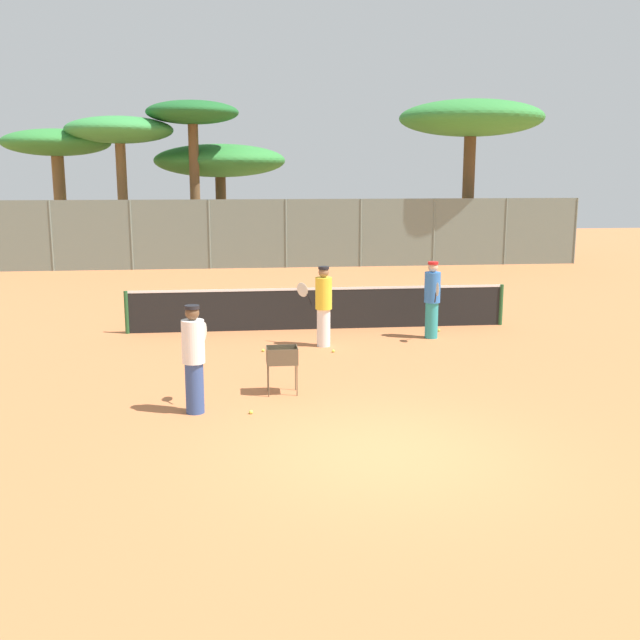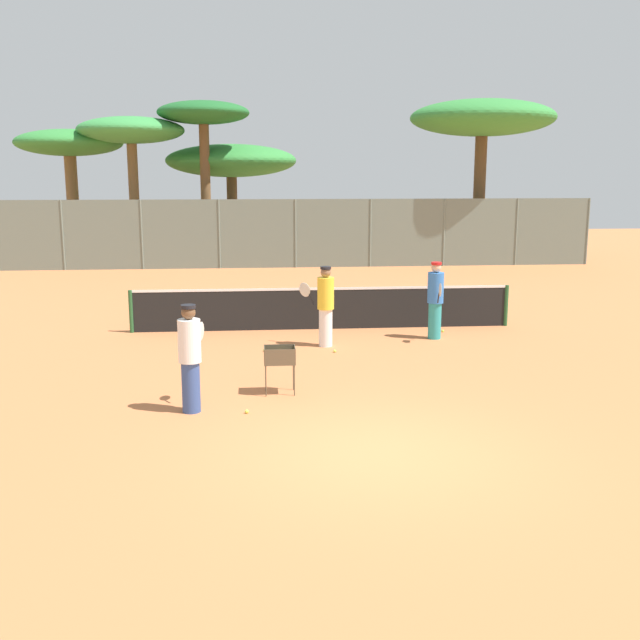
% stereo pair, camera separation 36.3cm
% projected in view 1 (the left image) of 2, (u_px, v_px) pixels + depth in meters
% --- Properties ---
extents(ground_plane, '(80.00, 80.00, 0.00)m').
position_uv_depth(ground_plane, '(385.00, 452.00, 10.77)').
color(ground_plane, '#C67242').
extents(tennis_net, '(9.69, 0.10, 1.07)m').
position_uv_depth(tennis_net, '(319.00, 308.00, 19.00)').
color(tennis_net, '#26592D').
rests_on(tennis_net, ground_plane).
extents(back_fence, '(25.14, 0.08, 2.82)m').
position_uv_depth(back_fence, '(286.00, 234.00, 30.90)').
color(back_fence, slate).
rests_on(back_fence, ground_plane).
extents(tree_0, '(6.31, 6.31, 7.02)m').
position_uv_depth(tree_0, '(471.00, 120.00, 32.82)').
color(tree_0, brown).
rests_on(tree_0, ground_plane).
extents(tree_1, '(4.62, 4.62, 6.28)m').
position_uv_depth(tree_1, '(119.00, 133.00, 32.36)').
color(tree_1, brown).
rests_on(tree_1, ground_plane).
extents(tree_2, '(4.75, 4.75, 5.79)m').
position_uv_depth(tree_2, '(57.00, 146.00, 33.22)').
color(tree_2, brown).
rests_on(tree_2, ground_plane).
extents(tree_3, '(6.20, 6.20, 5.20)m').
position_uv_depth(tree_3, '(220.00, 161.00, 35.49)').
color(tree_3, brown).
rests_on(tree_3, ground_plane).
extents(tree_4, '(3.99, 3.99, 6.93)m').
position_uv_depth(tree_4, '(193.00, 118.00, 32.28)').
color(tree_4, brown).
rests_on(tree_4, ground_plane).
extents(player_white_outfit, '(0.42, 0.91, 1.83)m').
position_uv_depth(player_white_outfit, '(194.00, 358.00, 12.35)').
color(player_white_outfit, '#334C8C').
rests_on(player_white_outfit, ground_plane).
extents(player_red_cap, '(0.82, 0.63, 1.85)m').
position_uv_depth(player_red_cap, '(323.00, 305.00, 17.08)').
color(player_red_cap, white).
rests_on(player_red_cap, ground_plane).
extents(player_yellow_shirt, '(0.38, 0.95, 1.85)m').
position_uv_depth(player_yellow_shirt, '(432.00, 299.00, 17.91)').
color(player_yellow_shirt, teal).
rests_on(player_yellow_shirt, ground_plane).
extents(ball_cart, '(0.56, 0.41, 0.87)m').
position_uv_depth(ball_cart, '(282.00, 359.00, 13.47)').
color(ball_cart, brown).
rests_on(ball_cart, ground_plane).
extents(tennis_ball_0, '(0.07, 0.07, 0.07)m').
position_uv_depth(tennis_ball_0, '(333.00, 351.00, 16.65)').
color(tennis_ball_0, '#D1E54C').
rests_on(tennis_ball_0, ground_plane).
extents(tennis_ball_1, '(0.07, 0.07, 0.07)m').
position_uv_depth(tennis_ball_1, '(263.00, 350.00, 16.71)').
color(tennis_ball_1, '#D1E54C').
rests_on(tennis_ball_1, ground_plane).
extents(tennis_ball_2, '(0.07, 0.07, 0.07)m').
position_uv_depth(tennis_ball_2, '(439.00, 330.00, 18.81)').
color(tennis_ball_2, '#D1E54C').
rests_on(tennis_ball_2, ground_plane).
extents(tennis_ball_3, '(0.07, 0.07, 0.07)m').
position_uv_depth(tennis_ball_3, '(251.00, 412.00, 12.45)').
color(tennis_ball_3, '#D1E54C').
rests_on(tennis_ball_3, ground_plane).
extents(parked_car, '(4.20, 1.70, 1.60)m').
position_uv_depth(parked_car, '(212.00, 243.00, 34.81)').
color(parked_car, white).
rests_on(parked_car, ground_plane).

